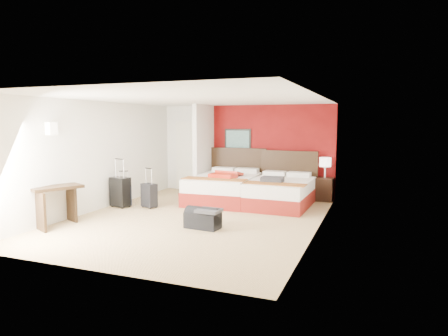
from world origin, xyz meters
The scene contains 17 objects.
ground centered at (0.00, 0.00, 0.00)m, with size 6.50×6.50×0.00m, color #D2B581.
room_walls centered at (-1.40, 1.42, 1.26)m, with size 5.02×6.52×2.50m.
red_accent_panel centered at (0.75, 3.23, 1.25)m, with size 3.50×0.04×2.50m, color maroon.
partition_wall centered at (-1.00, 2.61, 1.25)m, with size 0.12×1.20×2.50m, color silver.
entry_door centered at (-1.75, 3.20, 1.02)m, with size 0.82×0.06×2.05m, color silver.
bed_left centered at (-0.13, 1.93, 0.33)m, with size 1.53×2.19×0.66m, color silver.
bed_right centered at (1.32, 1.89, 0.31)m, with size 1.45×2.07×0.62m, color silver.
red_suitcase_open centered at (-0.03, 1.83, 0.71)m, with size 0.63×0.86×0.11m, color red.
jacket_bundle centered at (1.22, 1.59, 0.68)m, with size 0.50×0.40×0.12m, color #38383D.
nightstand centered at (2.26, 2.95, 0.30)m, with size 0.42×0.42×0.59m, color black.
table_lamp centered at (2.26, 2.95, 0.86)m, with size 0.30×0.30×0.53m, color white.
suitcase_black centered at (-2.19, 0.38, 0.34)m, with size 0.46×0.29×0.69m, color black.
suitcase_charcoal centered at (-1.51, 0.56, 0.27)m, with size 0.37×0.23×0.55m, color black.
suitcase_navy centered at (-2.14, 0.45, 0.24)m, with size 0.35×0.21×0.48m, color black.
duffel_bag centered at (0.43, -0.68, 0.17)m, with size 0.66×0.35×0.34m, color black.
jacket_draped centered at (0.58, -0.73, 0.37)m, with size 0.44×0.37×0.06m, color #3E3D43.
desk centered at (-2.30, -1.54, 0.39)m, with size 0.47×0.95×0.79m, color black.
Camera 1 is at (3.51, -7.52, 2.01)m, focal length 32.09 mm.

